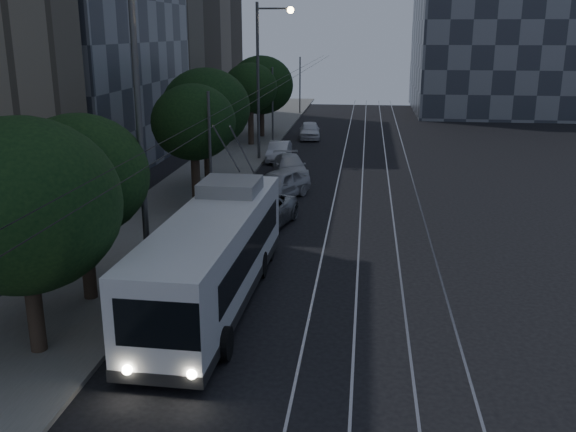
% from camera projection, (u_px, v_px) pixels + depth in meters
% --- Properties ---
extents(ground, '(120.00, 120.00, 0.00)m').
position_uv_depth(ground, '(301.00, 312.00, 20.44)').
color(ground, black).
rests_on(ground, ground).
extents(sidewalk, '(5.00, 90.00, 0.15)m').
position_uv_depth(sidewalk, '(215.00, 172.00, 40.36)').
color(sidewalk, '#65635E').
rests_on(sidewalk, ground).
extents(tram_rails, '(4.52, 90.00, 0.02)m').
position_uv_depth(tram_rails, '(375.00, 177.00, 39.21)').
color(tram_rails, gray).
rests_on(tram_rails, ground).
extents(overhead_wires, '(2.23, 90.00, 6.00)m').
position_uv_depth(overhead_wires, '(254.00, 119.00, 39.12)').
color(overhead_wires, black).
rests_on(overhead_wires, ground).
extents(trolleybus, '(2.75, 11.84, 5.63)m').
position_uv_depth(trolleybus, '(214.00, 255.00, 20.81)').
color(trolleybus, white).
rests_on(trolleybus, ground).
extents(pickup_silver, '(3.51, 5.80, 1.50)m').
position_uv_depth(pickup_silver, '(257.00, 213.00, 28.73)').
color(pickup_silver, gray).
rests_on(pickup_silver, ground).
extents(car_white_a, '(3.56, 4.97, 1.57)m').
position_uv_depth(car_white_a, '(278.00, 185.00, 33.88)').
color(car_white_a, '#AEADB2').
rests_on(car_white_a, ground).
extents(car_white_b, '(2.89, 4.82, 1.31)m').
position_uv_depth(car_white_b, '(290.00, 166.00, 39.16)').
color(car_white_b, '#B3B3B7').
rests_on(car_white_b, ground).
extents(car_white_c, '(1.37, 3.90, 1.28)m').
position_uv_depth(car_white_c, '(279.00, 151.00, 44.09)').
color(car_white_c, silver).
rests_on(car_white_c, ground).
extents(car_white_d, '(2.01, 4.25, 1.40)m').
position_uv_depth(car_white_d, '(310.00, 130.00, 53.04)').
color(car_white_d, white).
rests_on(car_white_d, ground).
extents(tree_0, '(5.12, 5.12, 6.59)m').
position_uv_depth(tree_0, '(22.00, 206.00, 16.58)').
color(tree_0, '#30241A').
rests_on(tree_0, ground).
extents(tree_1, '(4.33, 4.33, 6.21)m').
position_uv_depth(tree_1, '(80.00, 176.00, 20.08)').
color(tree_1, '#30241A').
rests_on(tree_1, ground).
extents(tree_2, '(4.12, 4.12, 6.21)m').
position_uv_depth(tree_2, '(194.00, 123.00, 31.16)').
color(tree_2, '#30241A').
rests_on(tree_2, ground).
extents(tree_3, '(4.91, 4.91, 6.71)m').
position_uv_depth(tree_3, '(206.00, 108.00, 35.50)').
color(tree_3, '#30241A').
rests_on(tree_3, ground).
extents(tree_4, '(4.13, 4.13, 6.34)m').
position_uv_depth(tree_4, '(250.00, 88.00, 48.62)').
color(tree_4, '#30241A').
rests_on(tree_4, ground).
extents(tree_5, '(5.27, 5.27, 6.71)m').
position_uv_depth(tree_5, '(261.00, 85.00, 52.55)').
color(tree_5, '#30241A').
rests_on(tree_5, ground).
extents(streetlamp_near, '(2.47, 0.44, 10.25)m').
position_uv_depth(streetlamp_near, '(151.00, 113.00, 19.89)').
color(streetlamp_near, '#4E4F51').
rests_on(streetlamp_near, ground).
extents(streetlamp_far, '(2.51, 0.44, 10.43)m').
position_uv_depth(streetlamp_far, '(264.00, 68.00, 42.65)').
color(streetlamp_far, '#4E4F51').
rests_on(streetlamp_far, ground).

